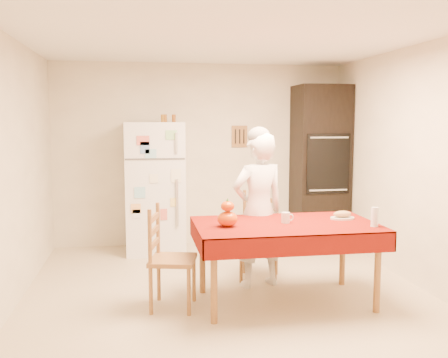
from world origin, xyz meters
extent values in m
plane|color=#C5B68E|center=(0.00, 0.00, 0.00)|extent=(4.50, 4.50, 0.00)
cube|color=beige|center=(0.00, 2.25, 1.25)|extent=(4.00, 0.02, 2.50)
cube|color=beige|center=(0.00, -2.25, 1.25)|extent=(4.00, 0.02, 2.50)
cube|color=beige|center=(-2.00, 0.00, 1.25)|extent=(0.02, 4.50, 2.50)
cube|color=beige|center=(2.00, 0.00, 1.25)|extent=(0.02, 4.50, 2.50)
cube|color=white|center=(0.00, 0.00, 2.50)|extent=(4.00, 4.50, 0.02)
cube|color=brown|center=(0.55, 2.23, 1.50)|extent=(0.22, 0.02, 0.30)
cube|color=white|center=(-0.65, 1.88, 0.85)|extent=(0.75, 0.70, 1.70)
cube|color=silver|center=(-0.39, 1.51, 1.45)|extent=(0.03, 0.03, 0.25)
cube|color=silver|center=(-0.39, 1.51, 0.70)|extent=(0.03, 0.03, 0.60)
cube|color=black|center=(1.63, 1.93, 1.10)|extent=(0.70, 0.60, 2.20)
cube|color=black|center=(1.63, 1.62, 1.15)|extent=(0.59, 0.02, 0.80)
cylinder|color=brown|center=(-0.24, -0.61, 0.35)|extent=(0.06, 0.06, 0.71)
cylinder|color=brown|center=(-0.24, 0.17, 0.35)|extent=(0.06, 0.06, 0.71)
cylinder|color=brown|center=(1.24, -0.61, 0.35)|extent=(0.06, 0.06, 0.71)
cylinder|color=brown|center=(1.24, 0.17, 0.35)|extent=(0.06, 0.06, 0.71)
cube|color=brown|center=(0.50, -0.22, 0.73)|extent=(1.60, 0.90, 0.04)
cube|color=#5C0C05|center=(0.50, -0.22, 0.76)|extent=(1.70, 1.00, 0.01)
cylinder|color=brown|center=(0.20, 0.40, 0.21)|extent=(0.04, 0.04, 0.43)
cylinder|color=brown|center=(0.31, 0.73, 0.21)|extent=(0.04, 0.04, 0.43)
cylinder|color=brown|center=(0.55, 0.29, 0.21)|extent=(0.04, 0.04, 0.43)
cylinder|color=brown|center=(0.65, 0.62, 0.21)|extent=(0.04, 0.04, 0.43)
cube|color=brown|center=(0.43, 0.51, 0.45)|extent=(0.52, 0.51, 0.04)
cube|color=brown|center=(0.48, 0.67, 0.70)|extent=(0.35, 0.14, 0.50)
cylinder|color=brown|center=(-0.43, -0.41, 0.21)|extent=(0.04, 0.04, 0.43)
cylinder|color=brown|center=(-0.76, -0.33, 0.21)|extent=(0.04, 0.04, 0.43)
cylinder|color=brown|center=(-0.35, -0.06, 0.21)|extent=(0.04, 0.04, 0.43)
cylinder|color=brown|center=(-0.68, 0.02, 0.21)|extent=(0.04, 0.04, 0.43)
cube|color=brown|center=(-0.56, -0.19, 0.45)|extent=(0.49, 0.50, 0.04)
cube|color=brown|center=(-0.72, -0.15, 0.70)|extent=(0.11, 0.36, 0.50)
imported|color=silver|center=(0.36, 0.28, 0.80)|extent=(0.66, 0.52, 1.60)
cylinder|color=silver|center=(0.50, -0.20, 0.81)|extent=(0.08, 0.08, 0.10)
ellipsoid|color=#D45A05|center=(-0.06, -0.27, 0.83)|extent=(0.19, 0.19, 0.14)
ellipsoid|color=#D05104|center=(-0.06, -0.27, 0.95)|extent=(0.12, 0.12, 0.09)
cylinder|color=silver|center=(1.25, -0.49, 0.85)|extent=(0.07, 0.07, 0.18)
cylinder|color=silver|center=(1.11, -0.12, 0.77)|extent=(0.24, 0.24, 0.02)
ellipsoid|color=#9E744D|center=(1.11, -0.12, 0.81)|extent=(0.18, 0.10, 0.06)
cylinder|color=#935F1A|center=(-0.53, 1.93, 1.75)|extent=(0.05, 0.05, 0.10)
cylinder|color=#8E5319|center=(-0.50, 1.93, 1.75)|extent=(0.05, 0.05, 0.10)
cylinder|color=brown|center=(-0.39, 1.93, 1.75)|extent=(0.05, 0.05, 0.10)
camera|label=1|loc=(-0.84, -4.65, 1.72)|focal=40.00mm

